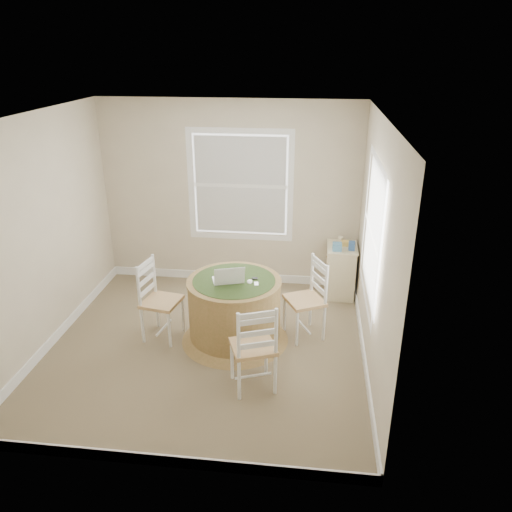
# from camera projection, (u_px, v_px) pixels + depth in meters

# --- Properties ---
(room) EXTENTS (3.64, 3.64, 2.64)m
(room) POSITION_uv_depth(u_px,v_px,m) (220.00, 238.00, 5.41)
(room) COLOR #77684C
(room) RESTS_ON ground
(round_table) EXTENTS (1.26, 1.26, 0.78)m
(round_table) POSITION_uv_depth(u_px,v_px,m) (235.00, 308.00, 5.78)
(round_table) COLOR #A07747
(round_table) RESTS_ON ground
(chair_left) EXTENTS (0.47, 0.49, 0.95)m
(chair_left) POSITION_uv_depth(u_px,v_px,m) (162.00, 301.00, 5.81)
(chair_left) COLOR white
(chair_left) RESTS_ON ground
(chair_near) EXTENTS (0.54, 0.52, 0.95)m
(chair_near) POSITION_uv_depth(u_px,v_px,m) (253.00, 346.00, 4.95)
(chair_near) COLOR white
(chair_near) RESTS_ON ground
(chair_right) EXTENTS (0.55, 0.56, 0.95)m
(chair_right) POSITION_uv_depth(u_px,v_px,m) (305.00, 300.00, 5.84)
(chair_right) COLOR white
(chair_right) RESTS_ON ground
(laptop) EXTENTS (0.41, 0.39, 0.24)m
(laptop) POSITION_uv_depth(u_px,v_px,m) (228.00, 279.00, 5.60)
(laptop) COLOR white
(laptop) RESTS_ON round_table
(mouse) EXTENTS (0.08, 0.11, 0.03)m
(mouse) POSITION_uv_depth(u_px,v_px,m) (250.00, 282.00, 5.59)
(mouse) COLOR white
(mouse) RESTS_ON round_table
(phone) EXTENTS (0.06, 0.10, 0.02)m
(phone) POSITION_uv_depth(u_px,v_px,m) (256.00, 284.00, 5.55)
(phone) COLOR #B7BABF
(phone) RESTS_ON round_table
(keys) EXTENTS (0.07, 0.06, 0.02)m
(keys) POSITION_uv_depth(u_px,v_px,m) (255.00, 279.00, 5.66)
(keys) COLOR black
(keys) RESTS_ON round_table
(corner_chest) EXTENTS (0.41, 0.55, 0.72)m
(corner_chest) POSITION_uv_depth(u_px,v_px,m) (341.00, 271.00, 6.87)
(corner_chest) COLOR beige
(corner_chest) RESTS_ON ground
(tissue_box) EXTENTS (0.12, 0.12, 0.10)m
(tissue_box) POSITION_uv_depth(u_px,v_px,m) (338.00, 246.00, 6.60)
(tissue_box) COLOR #5290BC
(tissue_box) RESTS_ON corner_chest
(box_yellow) EXTENTS (0.15, 0.10, 0.06)m
(box_yellow) POSITION_uv_depth(u_px,v_px,m) (347.00, 243.00, 6.75)
(box_yellow) COLOR #ECBE53
(box_yellow) RESTS_ON corner_chest
(box_blue) EXTENTS (0.08, 0.08, 0.12)m
(box_blue) POSITION_uv_depth(u_px,v_px,m) (351.00, 246.00, 6.60)
(box_blue) COLOR #325A98
(box_blue) RESTS_ON corner_chest
(cup_cream) EXTENTS (0.07, 0.07, 0.09)m
(cup_cream) POSITION_uv_depth(u_px,v_px,m) (341.00, 240.00, 6.84)
(cup_cream) COLOR beige
(cup_cream) RESTS_ON corner_chest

